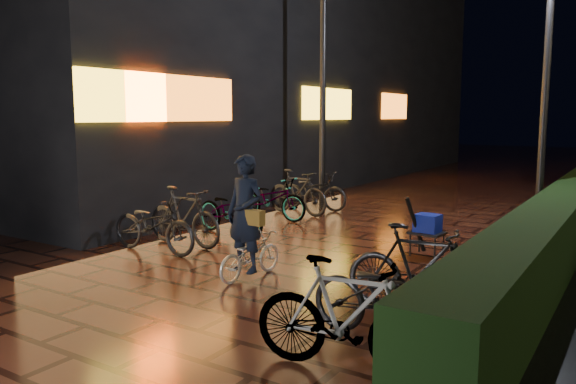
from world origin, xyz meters
The scene contains 9 objects.
ground centered at (0.00, 0.00, 0.00)m, with size 80.00×80.00×0.00m, color #381911.
storefront_block centered at (-9.50, 11.50, 4.50)m, with size 12.09×22.00×9.00m.
lamp_post_hedge centered at (2.72, 6.16, 2.76)m, with size 0.48×0.14×5.01m.
lamp_post_sf centered at (-2.24, 6.54, 3.04)m, with size 0.51×0.30×5.53m.
cyclist centered at (-0.17, 0.73, 0.65)m, with size 0.64×1.24×1.74m.
traffic_barrier centered at (2.88, 3.23, 0.31)m, with size 0.59×1.54×0.62m.
cart_assembly centered at (1.50, 3.31, 0.50)m, with size 0.57×0.54×0.98m.
parked_bikes_storefront centered at (-2.33, 3.69, 0.48)m, with size 2.05×5.84×1.03m.
parked_bikes_hedge centered at (2.34, -0.26, 0.50)m, with size 1.87×2.46×1.03m.
Camera 1 is at (4.43, -5.37, 2.25)m, focal length 35.00 mm.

